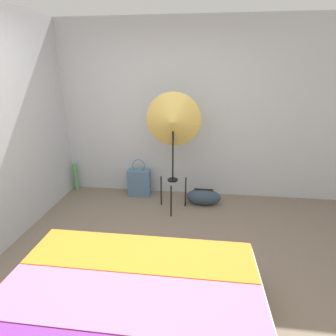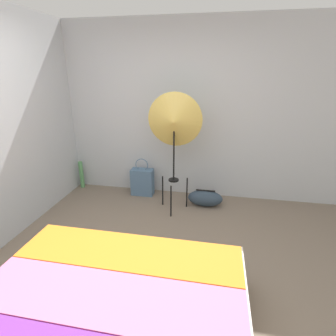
{
  "view_description": "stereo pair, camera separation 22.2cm",
  "coord_description": "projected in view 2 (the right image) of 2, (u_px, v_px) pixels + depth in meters",
  "views": [
    {
      "loc": [
        0.49,
        -1.79,
        1.89
      ],
      "look_at": [
        0.11,
        1.37,
        0.7
      ],
      "focal_mm": 28.0,
      "sensor_mm": 36.0,
      "label": 1
    },
    {
      "loc": [
        0.71,
        -1.76,
        1.89
      ],
      "look_at": [
        0.11,
        1.37,
        0.7
      ],
      "focal_mm": 28.0,
      "sensor_mm": 36.0,
      "label": 2
    }
  ],
  "objects": [
    {
      "name": "paper_roll",
      "position": [
        82.0,
        175.0,
        4.46
      ],
      "size": [
        0.07,
        0.07,
        0.46
      ],
      "color": "#56995B",
      "rests_on": "ground_plane"
    },
    {
      "name": "duffel_bag",
      "position": [
        205.0,
        198.0,
        3.88
      ],
      "size": [
        0.51,
        0.24,
        0.25
      ],
      "color": "#2D3D4C",
      "rests_on": "ground_plane"
    },
    {
      "name": "ground_plane",
      "position": [
        128.0,
        290.0,
        2.4
      ],
      "size": [
        14.0,
        14.0,
        0.0
      ],
      "primitive_type": "plane",
      "color": "#756656"
    },
    {
      "name": "tote_bag",
      "position": [
        142.0,
        182.0,
        4.2
      ],
      "size": [
        0.35,
        0.18,
        0.61
      ],
      "color": "slate",
      "rests_on": "ground_plane"
    },
    {
      "name": "wall_side_left",
      "position": [
        20.0,
        123.0,
        3.16
      ],
      "size": [
        0.05,
        8.0,
        2.6
      ],
      "color": "#B7BCC1",
      "rests_on": "ground_plane"
    },
    {
      "name": "photo_umbrella",
      "position": [
        174.0,
        122.0,
        3.38
      ],
      "size": [
        0.72,
        0.33,
        1.65
      ],
      "color": "black",
      "rests_on": "ground_plane"
    },
    {
      "name": "wall_back",
      "position": [
        171.0,
        113.0,
        3.95
      ],
      "size": [
        8.0,
        0.05,
        2.6
      ],
      "color": "#B7BCC1",
      "rests_on": "ground_plane"
    }
  ]
}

